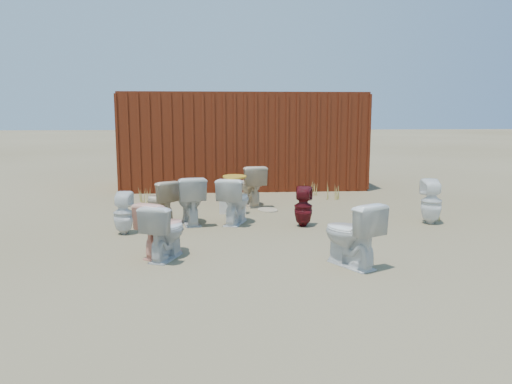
{
  "coord_description": "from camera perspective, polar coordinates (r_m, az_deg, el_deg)",
  "views": [
    {
      "loc": [
        -0.63,
        -7.88,
        1.9
      ],
      "look_at": [
        0.0,
        0.6,
        0.55
      ],
      "focal_mm": 35.0,
      "sensor_mm": 36.0,
      "label": 1
    }
  ],
  "objects": [
    {
      "name": "weed_clump_f",
      "position": [
        9.57,
        19.6,
        -2.27
      ],
      "size": [
        0.28,
        0.28,
        0.23
      ],
      "primitive_type": "cone",
      "color": "#A69442",
      "rests_on": "ground"
    },
    {
      "name": "toilet_front_c",
      "position": [
        6.65,
        -10.36,
        -4.44
      ],
      "size": [
        0.64,
        0.82,
        0.74
      ],
      "primitive_type": "imported",
      "rotation": [
        0.0,
        0.0,
        2.78
      ],
      "color": "silver",
      "rests_on": "ground"
    },
    {
      "name": "toilet_front_a",
      "position": [
        8.66,
        -7.54,
        -0.91
      ],
      "size": [
        0.63,
        0.9,
        0.84
      ],
      "primitive_type": "imported",
      "rotation": [
        0.0,
        0.0,
        3.35
      ],
      "color": "silver",
      "rests_on": "ground"
    },
    {
      "name": "loose_lid_far",
      "position": [
        9.36,
        -10.84,
        -2.78
      ],
      "size": [
        0.57,
        0.59,
        0.02
      ],
      "primitive_type": "ellipsoid",
      "rotation": [
        0.0,
        0.0,
        0.66
      ],
      "color": "beige",
      "rests_on": "ground"
    },
    {
      "name": "shipping_container",
      "position": [
        13.12,
        -1.49,
        5.95
      ],
      "size": [
        6.0,
        2.4,
        2.4
      ],
      "primitive_type": "cube",
      "color": "#4E1B0D",
      "rests_on": "ground"
    },
    {
      "name": "ground",
      "position": [
        8.13,
        0.31,
        -4.49
      ],
      "size": [
        100.0,
        100.0,
        0.0
      ],
      "primitive_type": "plane",
      "color": "brown",
      "rests_on": "ground"
    },
    {
      "name": "toilet_back_beige_left",
      "position": [
        8.86,
        -10.81,
        -1.05
      ],
      "size": [
        0.75,
        0.85,
        0.75
      ],
      "primitive_type": "imported",
      "rotation": [
        0.0,
        0.0,
        3.71
      ],
      "color": "#BEAA8B",
      "rests_on": "ground"
    },
    {
      "name": "toilet_back_beige_right",
      "position": [
        10.3,
        -0.55,
        0.77
      ],
      "size": [
        0.64,
        0.91,
        0.84
      ],
      "primitive_type": "imported",
      "rotation": [
        0.0,
        0.0,
        3.36
      ],
      "color": "beige",
      "rests_on": "ground"
    },
    {
      "name": "yellow_lid",
      "position": [
        8.57,
        -2.47,
        1.78
      ],
      "size": [
        0.41,
        0.51,
        0.02
      ],
      "primitive_type": "ellipsoid",
      "color": "gold",
      "rests_on": "toilet_back_yellowlid"
    },
    {
      "name": "toilet_back_yellowlid",
      "position": [
        8.64,
        -2.45,
        -0.96
      ],
      "size": [
        0.69,
        0.9,
        0.81
      ],
      "primitive_type": "imported",
      "rotation": [
        0.0,
        0.0,
        2.8
      ],
      "color": "white",
      "rests_on": "ground"
    },
    {
      "name": "toilet_back_e",
      "position": [
        9.11,
        19.41,
        -1.05
      ],
      "size": [
        0.38,
        0.39,
        0.77
      ],
      "primitive_type": "imported",
      "rotation": [
        0.0,
        0.0,
        3.05
      ],
      "color": "white",
      "rests_on": "ground"
    },
    {
      "name": "loose_lid_near",
      "position": [
        9.83,
        1.34,
        -2.06
      ],
      "size": [
        0.49,
        0.57,
        0.02
      ],
      "primitive_type": "ellipsoid",
      "rotation": [
        0.0,
        0.0,
        0.25
      ],
      "color": "tan",
      "rests_on": "ground"
    },
    {
      "name": "toilet_front_maroon",
      "position": [
        8.44,
        5.43,
        -1.69
      ],
      "size": [
        0.37,
        0.38,
        0.68
      ],
      "primitive_type": "imported",
      "rotation": [
        0.0,
        0.0,
        2.88
      ],
      "color": "#520E12",
      "rests_on": "ground"
    },
    {
      "name": "weed_clump_a",
      "position": [
        10.91,
        -12.53,
        -0.38
      ],
      "size": [
        0.36,
        0.36,
        0.32
      ],
      "primitive_type": "cone",
      "color": "#A69442",
      "rests_on": "ground"
    },
    {
      "name": "toilet_back_a",
      "position": [
        8.14,
        -14.93,
        -2.37
      ],
      "size": [
        0.32,
        0.33,
        0.67
      ],
      "primitive_type": "imported",
      "rotation": [
        0.0,
        0.0,
        3.08
      ],
      "color": "white",
      "rests_on": "ground"
    },
    {
      "name": "weed_clump_b",
      "position": [
        10.62,
        -0.41,
        -0.62
      ],
      "size": [
        0.32,
        0.32,
        0.25
      ],
      "primitive_type": "cone",
      "color": "#A69442",
      "rests_on": "ground"
    },
    {
      "name": "toilet_front_pink",
      "position": [
        6.81,
        -10.66,
        -4.09
      ],
      "size": [
        0.73,
        0.84,
        0.75
      ],
      "primitive_type": "imported",
      "rotation": [
        0.0,
        0.0,
        2.61
      ],
      "color": "#FBA991",
      "rests_on": "ground"
    },
    {
      "name": "weed_clump_e",
      "position": [
        11.71,
        6.16,
        0.32
      ],
      "size": [
        0.34,
        0.34,
        0.28
      ],
      "primitive_type": "cone",
      "color": "#A69442",
      "rests_on": "ground"
    },
    {
      "name": "weed_clump_d",
      "position": [
        11.45,
        -6.36,
        0.02
      ],
      "size": [
        0.3,
        0.3,
        0.24
      ],
      "primitive_type": "cone",
      "color": "#A69442",
      "rests_on": "ground"
    },
    {
      "name": "loose_tank",
      "position": [
        9.53,
        -2.65,
        -1.42
      ],
      "size": [
        0.52,
        0.26,
        0.35
      ],
      "primitive_type": "cube",
      "rotation": [
        0.0,
        0.0,
        -0.12
      ],
      "color": "silver",
      "rests_on": "ground"
    },
    {
      "name": "toilet_front_e",
      "position": [
        6.34,
        10.8,
        -4.72
      ],
      "size": [
        0.8,
        0.93,
        0.82
      ],
      "primitive_type": "imported",
      "rotation": [
        0.0,
        0.0,
        3.65
      ],
      "color": "white",
      "rests_on": "ground"
    },
    {
      "name": "weed_clump_c",
      "position": [
        11.25,
        8.68,
        0.09
      ],
      "size": [
        0.36,
        0.36,
        0.35
      ],
      "primitive_type": "cone",
      "color": "#A69442",
      "rests_on": "ground"
    }
  ]
}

